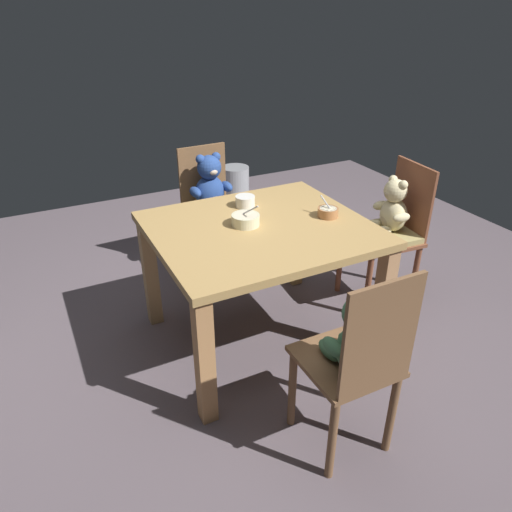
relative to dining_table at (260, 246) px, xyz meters
The scene contains 9 objects.
ground_plane 0.63m from the dining_table, ahead, with size 5.20×5.20×0.04m.
dining_table is the anchor object (origin of this frame).
teddy_chair_near_right 0.92m from the dining_table, ahead, with size 0.44×0.42×0.90m.
teddy_chair_near_front 0.86m from the dining_table, 91.15° to the right, with size 0.37×0.38×0.92m.
teddy_chair_far_center 0.85m from the dining_table, 85.76° to the left, with size 0.39×0.39×0.90m.
porridge_bowl_cream_center 0.17m from the dining_table, 143.36° to the left, with size 0.15×0.15×0.13m.
porridge_bowl_terracotta_near_right 0.41m from the dining_table, ahead, with size 0.11×0.12×0.11m.
porridge_bowl_white_far_center 0.32m from the dining_table, 80.61° to the left, with size 0.11×0.11×0.06m.
metal_pail 2.35m from the dining_table, 68.83° to the left, with size 0.27×0.27×0.30m, color #93969B.
Camera 1 is at (-1.04, -2.00, 1.77)m, focal length 33.38 mm.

